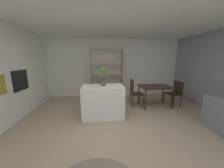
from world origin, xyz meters
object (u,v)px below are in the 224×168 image
(dining_chair_island_side, at_px, (134,91))
(built_in_oven, at_px, (20,80))
(potted_plant_on_island, at_px, (103,75))
(dining_table, at_px, (156,88))
(dining_chair_window_side, at_px, (175,91))
(kitchen_island, at_px, (103,101))
(open_bookshelf, at_px, (105,77))

(dining_chair_island_side, bearing_deg, built_in_oven, 99.99)
(potted_plant_on_island, distance_m, dining_table, 2.05)
(dining_chair_window_side, bearing_deg, kitchen_island, -82.71)
(kitchen_island, height_order, open_bookshelf, open_bookshelf)
(potted_plant_on_island, xyz_separation_m, dining_chair_island_side, (1.10, 0.64, -0.66))
(built_in_oven, distance_m, dining_table, 4.22)
(dining_table, relative_size, dining_chair_window_side, 1.23)
(potted_plant_on_island, bearing_deg, open_bookshelf, 86.12)
(dining_chair_window_side, bearing_deg, built_in_oven, -91.55)
(kitchen_island, xyz_separation_m, potted_plant_on_island, (0.01, 0.01, 0.78))
(potted_plant_on_island, bearing_deg, dining_chair_window_side, 13.73)
(dining_table, distance_m, dining_chair_island_side, 0.77)
(dining_table, height_order, dining_chair_island_side, dining_chair_island_side)
(built_in_oven, distance_m, potted_plant_on_island, 2.33)
(dining_chair_window_side, height_order, dining_chair_island_side, dining_chair_island_side)
(kitchen_island, bearing_deg, dining_chair_island_side, 30.05)
(potted_plant_on_island, bearing_deg, dining_chair_island_side, 30.11)
(kitchen_island, height_order, potted_plant_on_island, potted_plant_on_island)
(potted_plant_on_island, distance_m, dining_chair_window_side, 2.80)
(open_bookshelf, bearing_deg, kitchen_island, -94.30)
(potted_plant_on_island, bearing_deg, built_in_oven, 174.68)
(potted_plant_on_island, height_order, dining_chair_window_side, potted_plant_on_island)
(built_in_oven, height_order, potted_plant_on_island, potted_plant_on_island)
(built_in_oven, xyz_separation_m, dining_table, (4.18, 0.42, -0.43))
(open_bookshelf, relative_size, dining_chair_island_side, 2.11)
(potted_plant_on_island, distance_m, open_bookshelf, 1.77)
(kitchen_island, distance_m, open_bookshelf, 1.81)
(dining_table, bearing_deg, dining_chair_island_side, 179.61)
(dining_table, bearing_deg, dining_chair_window_side, 0.84)
(open_bookshelf, distance_m, dining_chair_window_side, 2.77)
(open_bookshelf, height_order, dining_table, open_bookshelf)
(kitchen_island, bearing_deg, built_in_oven, 174.50)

